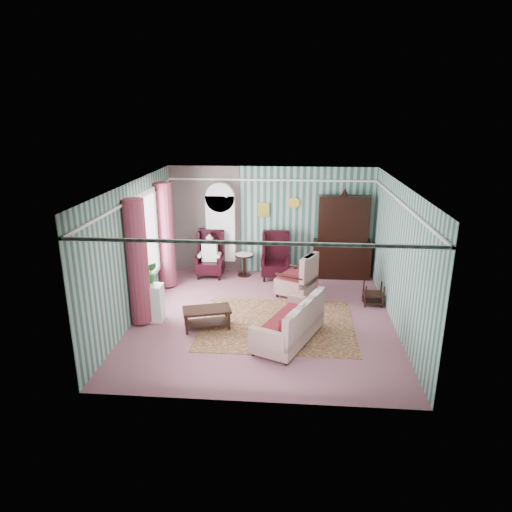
# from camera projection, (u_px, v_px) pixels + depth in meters

# --- Properties ---
(floor) EXTENTS (6.00, 6.00, 0.00)m
(floor) POSITION_uv_depth(u_px,v_px,m) (264.00, 318.00, 9.90)
(floor) COLOR #955664
(floor) RESTS_ON ground
(room_shell) EXTENTS (5.53, 6.02, 2.91)m
(room_shell) POSITION_uv_depth(u_px,v_px,m) (235.00, 225.00, 9.50)
(room_shell) COLOR #335D55
(room_shell) RESTS_ON ground
(bookcase) EXTENTS (0.80, 0.28, 2.24)m
(bookcase) POSITION_uv_depth(u_px,v_px,m) (221.00, 233.00, 12.36)
(bookcase) COLOR silver
(bookcase) RESTS_ON floor
(dresser_hutch) EXTENTS (1.50, 0.56, 2.36)m
(dresser_hutch) POSITION_uv_depth(u_px,v_px,m) (343.00, 235.00, 11.97)
(dresser_hutch) COLOR black
(dresser_hutch) RESTS_ON floor
(wingback_left) EXTENTS (0.76, 0.80, 1.25)m
(wingback_left) POSITION_uv_depth(u_px,v_px,m) (210.00, 254.00, 12.16)
(wingback_left) COLOR black
(wingback_left) RESTS_ON floor
(wingback_right) EXTENTS (0.76, 0.80, 1.25)m
(wingback_right) POSITION_uv_depth(u_px,v_px,m) (275.00, 256.00, 12.02)
(wingback_right) COLOR black
(wingback_right) RESTS_ON floor
(seated_woman) EXTENTS (0.44, 0.40, 1.18)m
(seated_woman) POSITION_uv_depth(u_px,v_px,m) (210.00, 256.00, 12.17)
(seated_woman) COLOR white
(seated_woman) RESTS_ON floor
(round_side_table) EXTENTS (0.50, 0.50, 0.60)m
(round_side_table) POSITION_uv_depth(u_px,v_px,m) (244.00, 265.00, 12.33)
(round_side_table) COLOR black
(round_side_table) RESTS_ON floor
(nest_table) EXTENTS (0.45, 0.38, 0.54)m
(nest_table) POSITION_uv_depth(u_px,v_px,m) (373.00, 294.00, 10.48)
(nest_table) COLOR black
(nest_table) RESTS_ON floor
(plant_stand) EXTENTS (0.55, 0.35, 0.80)m
(plant_stand) POSITION_uv_depth(u_px,v_px,m) (150.00, 303.00, 9.68)
(plant_stand) COLOR silver
(plant_stand) RESTS_ON floor
(rug) EXTENTS (3.20, 2.60, 0.01)m
(rug) POSITION_uv_depth(u_px,v_px,m) (277.00, 324.00, 9.59)
(rug) COLOR #44161A
(rug) RESTS_ON floor
(sofa) EXTENTS (1.60, 2.05, 1.02)m
(sofa) POSITION_uv_depth(u_px,v_px,m) (288.00, 317.00, 8.74)
(sofa) COLOR #B9B08F
(sofa) RESTS_ON floor
(floral_armchair) EXTENTS (1.08, 1.13, 1.03)m
(floral_armchair) POSITION_uv_depth(u_px,v_px,m) (296.00, 275.00, 10.93)
(floral_armchair) COLOR beige
(floral_armchair) RESTS_ON floor
(coffee_table) EXTENTS (1.08, 0.76, 0.43)m
(coffee_table) POSITION_uv_depth(u_px,v_px,m) (207.00, 318.00, 9.37)
(coffee_table) COLOR black
(coffee_table) RESTS_ON floor
(potted_plant_a) EXTENTS (0.48, 0.45, 0.43)m
(potted_plant_a) POSITION_uv_depth(u_px,v_px,m) (144.00, 277.00, 9.43)
(potted_plant_a) COLOR #174916
(potted_plant_a) RESTS_ON plant_stand
(potted_plant_b) EXTENTS (0.30, 0.27, 0.46)m
(potted_plant_b) POSITION_uv_depth(u_px,v_px,m) (151.00, 272.00, 9.62)
(potted_plant_b) COLOR #1F551A
(potted_plant_b) RESTS_ON plant_stand
(potted_plant_c) EXTENTS (0.26, 0.26, 0.37)m
(potted_plant_c) POSITION_uv_depth(u_px,v_px,m) (145.00, 276.00, 9.56)
(potted_plant_c) COLOR #205B1C
(potted_plant_c) RESTS_ON plant_stand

